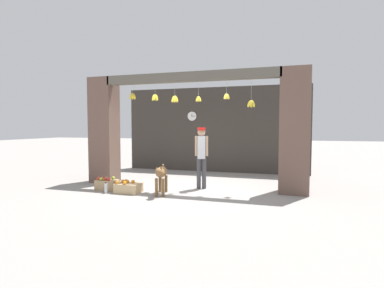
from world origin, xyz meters
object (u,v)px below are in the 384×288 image
Objects in this scene: shopkeeper at (201,153)px; water_bottle at (106,188)px; dog at (161,174)px; wall_clock at (192,116)px; fruit_crate_oranges at (128,188)px; fruit_crate_apples at (107,184)px.

shopkeeper is 2.55m from water_bottle.
dog is at bearing 38.92° from shopkeeper.
wall_clock reaches higher than water_bottle.
fruit_crate_oranges is at bearing 23.95° from water_bottle.
dog reaches higher than fruit_crate_oranges.
dog is 1.42m from water_bottle.
dog is 1.29m from shopkeeper.
fruit_crate_oranges is 0.54m from water_bottle.
dog is 1.57m from fruit_crate_apples.
wall_clock is (1.11, 3.84, 1.86)m from fruit_crate_apples.
shopkeeper is at bearing 30.49° from water_bottle.
dog is at bearing -2.46° from fruit_crate_apples.
fruit_crate_apples is 0.39m from water_bottle.
shopkeeper is 5.91× the size of water_bottle.
fruit_crate_apples is 1.54× the size of wall_clock.
water_bottle is (-1.35, -0.27, -0.38)m from dog.
shopkeeper is 2.57m from fruit_crate_apples.
dog is at bearing 3.48° from fruit_crate_oranges.
dog is 2.62× the size of wall_clock.
water_bottle is at bearing -92.05° from dog.
wall_clock is (0.43, 3.96, 1.88)m from fruit_crate_oranges.
dog is 0.93m from fruit_crate_oranges.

